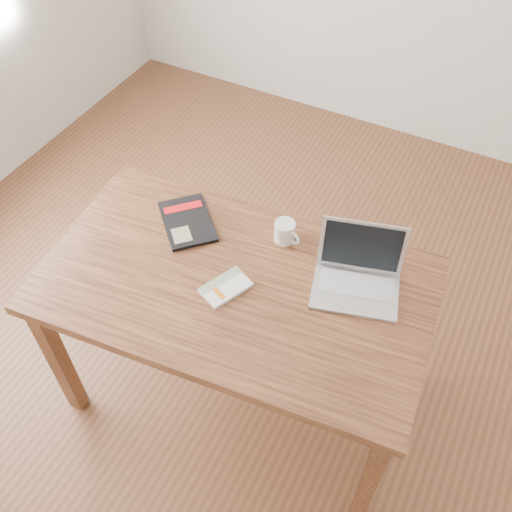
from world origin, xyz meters
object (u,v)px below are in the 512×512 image
at_px(desk, 236,297).
at_px(laptop, 358,275).
at_px(white_guidebook, 226,287).
at_px(black_guidebook, 187,221).
at_px(coffee_mug, 285,232).

relative_size(desk, laptop, 4.13).
bearing_deg(white_guidebook, black_guidebook, 167.32).
bearing_deg(laptop, desk, -168.80).
distance_m(desk, coffee_mug, 0.30).
bearing_deg(black_guidebook, white_guidebook, -81.89).
bearing_deg(laptop, black_guidebook, 166.26).
xyz_separation_m(black_guidebook, laptop, (0.68, 0.02, 0.04)).
xyz_separation_m(desk, coffee_mug, (0.07, 0.26, 0.13)).
bearing_deg(black_guidebook, desk, -74.67).
height_order(white_guidebook, laptop, laptop).
relative_size(white_guidebook, laptop, 0.56).
bearing_deg(desk, white_guidebook, -114.34).
bearing_deg(coffee_mug, laptop, 5.91).
xyz_separation_m(black_guidebook, coffee_mug, (0.37, 0.09, 0.04)).
height_order(desk, coffee_mug, coffee_mug).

